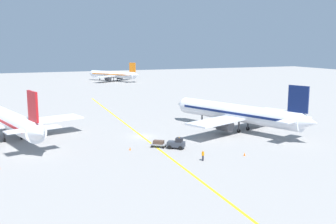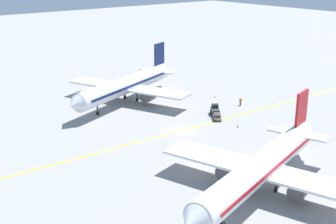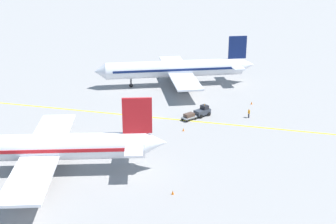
{
  "view_description": "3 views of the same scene",
  "coord_description": "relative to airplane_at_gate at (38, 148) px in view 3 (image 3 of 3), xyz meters",
  "views": [
    {
      "loc": [
        -23.2,
        -72.5,
        17.97
      ],
      "look_at": [
        5.74,
        0.58,
        4.5
      ],
      "focal_mm": 42.0,
      "sensor_mm": 36.0,
      "label": 1
    },
    {
      "loc": [
        -59.31,
        50.4,
        28.73
      ],
      "look_at": [
        2.38,
        1.17,
        3.06
      ],
      "focal_mm": 50.0,
      "sensor_mm": 36.0,
      "label": 2
    },
    {
      "loc": [
        -76.43,
        -23.32,
        30.11
      ],
      "look_at": [
        -2.79,
        -5.78,
        2.31
      ],
      "focal_mm": 50.0,
      "sensor_mm": 36.0,
      "label": 3
    }
  ],
  "objects": [
    {
      "name": "baggage_tug_dark",
      "position": [
        27.09,
        -18.21,
        -2.81
      ],
      "size": [
        3.3,
        3.01,
        2.11
      ],
      "color": "#333842",
      "rests_on": "ground"
    },
    {
      "name": "baggage_cart_trailing",
      "position": [
        24.47,
        -16.21,
        -2.95
      ],
      "size": [
        2.92,
        2.69,
        1.24
      ],
      "color": "gray",
      "rests_on": "ground"
    },
    {
      "name": "ground_plane",
      "position": [
        24.29,
        -7.27,
        -3.71
      ],
      "size": [
        400.0,
        400.0,
        0.0
      ],
      "primitive_type": "plane",
      "color": "gray"
    },
    {
      "name": "ground_crew_worker",
      "position": [
        28.09,
        -26.48,
        -2.8
      ],
      "size": [
        0.52,
        0.36,
        1.68
      ],
      "color": "#23232D",
      "rests_on": "ground"
    },
    {
      "name": "airplane_adjacent_stand",
      "position": [
        44.79,
        -9.4,
        0.0
      ],
      "size": [
        27.93,
        34.08,
        10.6
      ],
      "color": "silver",
      "rests_on": "ground"
    },
    {
      "name": "airplane_at_gate",
      "position": [
        0.0,
        0.0,
        0.0
      ],
      "size": [
        28.33,
        34.87,
        10.6
      ],
      "color": "white",
      "rests_on": "ground"
    },
    {
      "name": "traffic_cone_mid_apron",
      "position": [
        35.7,
        -26.48,
        -3.43
      ],
      "size": [
        0.32,
        0.32,
        0.55
      ],
      "primitive_type": "cone",
      "color": "orange",
      "rests_on": "ground"
    },
    {
      "name": "traffic_cone_near_nose",
      "position": [
        -1.6,
        -19.16,
        -3.43
      ],
      "size": [
        0.32,
        0.32,
        0.55
      ],
      "primitive_type": "cone",
      "color": "orange",
      "rests_on": "ground"
    },
    {
      "name": "apron_yellow_centreline",
      "position": [
        24.29,
        -7.27,
        -3.71
      ],
      "size": [
        3.28,
        119.98,
        0.01
      ],
      "primitive_type": "cube",
      "rotation": [
        0.0,
        0.0,
        -0.02
      ],
      "color": "yellow",
      "rests_on": "ground"
    },
    {
      "name": "traffic_cone_by_wingtip",
      "position": [
        19.18,
        -16.25,
        -3.43
      ],
      "size": [
        0.32,
        0.32,
        0.55
      ],
      "primitive_type": "cone",
      "color": "orange",
      "rests_on": "ground"
    }
  ]
}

